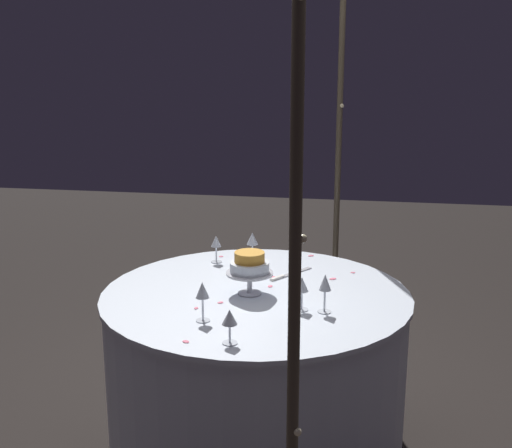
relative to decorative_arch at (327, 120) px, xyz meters
The scene contains 21 objects.
ground_plane 1.64m from the decorative_arch, 89.80° to the right, with size 12.00×12.00×0.00m, color black.
decorative_arch is the anchor object (origin of this frame).
main_table 1.25m from the decorative_arch, 89.80° to the right, with size 1.46×1.46×0.79m.
tiered_cake 0.75m from the decorative_arch, 85.24° to the right, with size 0.22×0.22×0.20m.
wine_glass_0 1.02m from the decorative_arch, 125.29° to the right, with size 0.06×0.06×0.15m.
wine_glass_1 0.71m from the decorative_arch, ahead, with size 0.06×0.06×0.17m.
wine_glass_2 0.97m from the decorative_arch, 28.43° to the right, with size 0.06×0.06×0.14m.
wine_glass_3 0.73m from the decorative_arch, 22.24° to the right, with size 0.06×0.06×0.15m.
wine_glass_4 0.91m from the decorative_arch, 50.94° to the right, with size 0.06×0.06×0.17m.
wine_glass_5 0.95m from the decorative_arch, 139.64° to the right, with size 0.06×0.06×0.16m.
cake_knife 0.87m from the decorative_arch, 145.15° to the right, with size 0.25×0.19×0.01m.
rose_petal_0 1.14m from the decorative_arch, 131.36° to the right, with size 0.03×0.02×0.00m, color #EA6B84.
rose_petal_1 0.85m from the decorative_arch, behind, with size 0.04×0.03×0.00m, color #EA6B84.
rose_petal_2 0.88m from the decorative_arch, 131.64° to the right, with size 0.03×0.02×0.00m, color #EA6B84.
rose_petal_3 1.04m from the decorative_arch, behind, with size 0.04×0.02×0.00m, color #EA6B84.
rose_petal_4 0.87m from the decorative_arch, 127.67° to the right, with size 0.03×0.02×0.00m, color #EA6B84.
rose_petal_5 1.12m from the decorative_arch, 38.89° to the right, with size 0.03×0.02×0.00m, color #EA6B84.
rose_petal_6 1.00m from the decorative_arch, 64.97° to the right, with size 0.02×0.02×0.00m, color #EA6B84.
rose_petal_7 0.90m from the decorative_arch, 160.78° to the left, with size 0.02×0.02×0.00m, color #EA6B84.
rose_petal_8 0.94m from the decorative_arch, 69.78° to the right, with size 0.03×0.02×0.00m, color #EA6B84.
rose_petal_9 0.85m from the decorative_arch, 109.37° to the right, with size 0.03×0.02×0.00m, color #EA6B84.
Camera 1 is at (2.83, 0.50, 1.85)m, focal length 45.38 mm.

